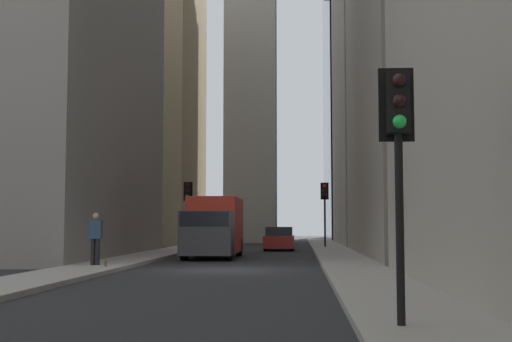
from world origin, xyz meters
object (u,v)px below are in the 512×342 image
at_px(sedan_red, 279,239).
at_px(traffic_light_midblock, 325,199).
at_px(pedestrian, 96,236).
at_px(discarded_bottle, 106,263).
at_px(traffic_light_foreground, 398,133).
at_px(traffic_light_far_junction, 187,200).
at_px(delivery_truck, 214,227).

xyz_separation_m(sedan_red, traffic_light_midblock, (2.76, -2.86, 2.52)).
height_order(sedan_red, pedestrian, pedestrian).
bearing_deg(traffic_light_midblock, discarded_bottle, 158.69).
bearing_deg(traffic_light_foreground, traffic_light_midblock, -0.38).
relative_size(sedan_red, traffic_light_midblock, 1.04).
distance_m(traffic_light_midblock, traffic_light_far_junction, 9.66).
distance_m(delivery_truck, traffic_light_foreground, 22.40).
relative_size(delivery_truck, sedan_red, 1.50).
bearing_deg(delivery_truck, traffic_light_far_junction, 19.13).
distance_m(traffic_light_midblock, pedestrian, 22.15).
height_order(sedan_red, traffic_light_midblock, traffic_light_midblock).
bearing_deg(discarded_bottle, delivery_truck, -16.14).
xyz_separation_m(pedestrian, discarded_bottle, (-0.89, -0.64, -0.90)).
distance_m(delivery_truck, pedestrian, 8.58).
bearing_deg(pedestrian, delivery_truck, -21.93).
distance_m(sedan_red, traffic_light_far_junction, 6.24).
relative_size(sedan_red, traffic_light_far_junction, 1.11).
distance_m(delivery_truck, sedan_red, 9.91).
relative_size(traffic_light_foreground, traffic_light_far_junction, 0.97).
height_order(sedan_red, discarded_bottle, sedan_red).
relative_size(traffic_light_foreground, discarded_bottle, 13.88).
bearing_deg(sedan_red, discarded_bottle, 163.69).
bearing_deg(pedestrian, traffic_light_midblock, -23.70).
distance_m(traffic_light_midblock, discarded_bottle, 22.82).
bearing_deg(discarded_bottle, pedestrian, 35.78).
xyz_separation_m(traffic_light_midblock, discarded_bottle, (-21.09, 8.22, -2.93)).
xyz_separation_m(traffic_light_far_junction, discarded_bottle, (-15.80, 0.15, -2.74)).
bearing_deg(delivery_truck, discarded_bottle, 163.86).
bearing_deg(traffic_light_far_junction, delivery_truck, -160.87).
xyz_separation_m(traffic_light_foreground, traffic_light_midblock, (33.93, -0.22, 0.29)).
xyz_separation_m(traffic_light_foreground, traffic_light_far_junction, (28.64, 7.85, 0.10)).
relative_size(traffic_light_far_junction, discarded_bottle, 14.36).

